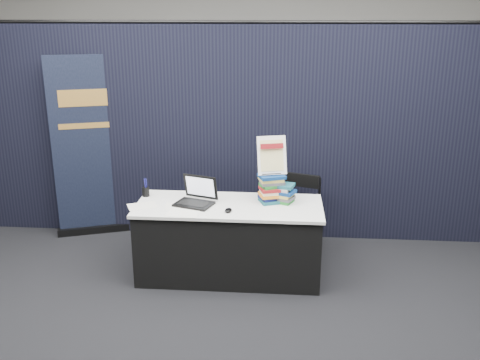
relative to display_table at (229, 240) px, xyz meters
name	(u,v)px	position (x,y,z in m)	size (l,w,h in m)	color
floor	(223,303)	(0.00, -0.55, -0.38)	(8.00, 8.00, 0.00)	black
wall_back	(251,64)	(0.00, 3.45, 1.37)	(8.00, 0.02, 3.50)	#A6A39C
drape_partition	(238,135)	(0.00, 1.05, 0.82)	(6.00, 0.08, 2.40)	black
display_table	(229,240)	(0.00, 0.00, 0.00)	(1.80, 0.75, 0.75)	black
laptop	(194,197)	(-0.34, 0.00, 0.44)	(0.41, 0.38, 0.26)	black
mouse	(228,210)	(0.01, -0.19, 0.39)	(0.06, 0.10, 0.03)	black
brochure_left	(142,206)	(-0.83, -0.10, 0.38)	(0.27, 0.19, 0.00)	white
brochure_mid	(183,213)	(-0.40, -0.26, 0.38)	(0.29, 0.21, 0.00)	white
brochure_right	(180,206)	(-0.47, -0.07, 0.38)	(0.26, 0.19, 0.00)	silver
pen_cup	(146,192)	(-0.86, 0.18, 0.42)	(0.07, 0.07, 0.09)	black
book_stack_tall	(271,188)	(0.40, 0.12, 0.51)	(0.27, 0.24, 0.27)	#17505A
book_stack_short	(282,193)	(0.51, 0.12, 0.47)	(0.26, 0.23, 0.18)	#1F7527
info_sign	(272,156)	(0.40, 0.15, 0.83)	(0.30, 0.18, 0.38)	black
pullup_banner	(91,158)	(-1.69, 0.95, 0.55)	(0.87, 0.39, 2.08)	black
stacking_chair	(303,211)	(0.74, 0.62, 0.09)	(0.48, 0.50, 0.84)	black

